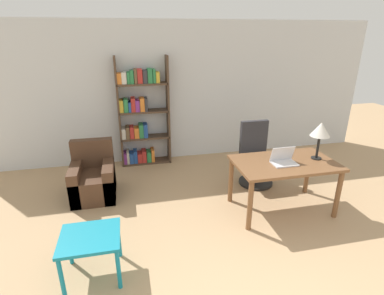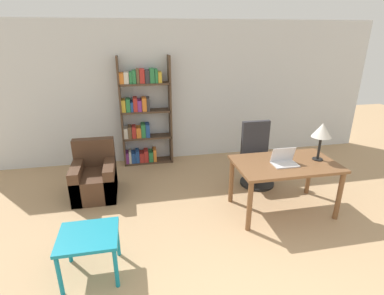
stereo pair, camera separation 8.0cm
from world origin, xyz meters
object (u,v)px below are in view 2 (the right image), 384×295
object	(u,v)px
office_chair	(257,158)
side_table_blue	(89,241)
desk	(285,169)
table_lamp	(322,131)
armchair	(95,178)
laptop	(284,161)
bookshelf	(142,116)

from	to	relation	value
office_chair	side_table_blue	xyz separation A→B (m)	(-2.58, -1.67, -0.03)
desk	table_lamp	distance (m)	0.73
side_table_blue	armchair	size ratio (longest dim) A/B	0.71
laptop	armchair	distance (m)	2.93
side_table_blue	bookshelf	distance (m)	3.05
desk	laptop	world-z (taller)	laptop
laptop	office_chair	xyz separation A→B (m)	(0.03, 0.95, -0.35)
laptop	office_chair	bearing A→B (deg)	88.10
laptop	side_table_blue	distance (m)	2.68
office_chair	side_table_blue	distance (m)	3.07
laptop	desk	bearing A→B (deg)	40.36
bookshelf	office_chair	bearing A→B (deg)	-33.84
desk	laptop	size ratio (longest dim) A/B	4.20
table_lamp	laptop	bearing A→B (deg)	-174.50
table_lamp	office_chair	bearing A→B (deg)	120.00
office_chair	bookshelf	distance (m)	2.30
office_chair	side_table_blue	size ratio (longest dim) A/B	1.76
desk	bookshelf	world-z (taller)	bookshelf
desk	laptop	distance (m)	0.17
laptop	table_lamp	size ratio (longest dim) A/B	0.63
laptop	table_lamp	xyz separation A→B (m)	(0.55, 0.05, 0.37)
table_lamp	side_table_blue	distance (m)	3.28
bookshelf	laptop	bearing A→B (deg)	-50.21
office_chair	bookshelf	bearing A→B (deg)	146.16
desk	bookshelf	xyz separation A→B (m)	(-1.88, 2.16, 0.31)
laptop	office_chair	world-z (taller)	office_chair
laptop	armchair	xyz separation A→B (m)	(-2.67, 1.07, -0.53)
armchair	desk	bearing A→B (deg)	-20.68
armchair	office_chair	bearing A→B (deg)	-2.58
office_chair	armchair	size ratio (longest dim) A/B	1.25
desk	side_table_blue	size ratio (longest dim) A/B	2.34
side_table_blue	laptop	bearing A→B (deg)	15.81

